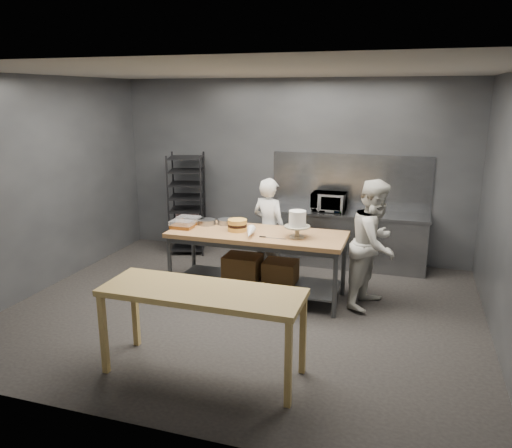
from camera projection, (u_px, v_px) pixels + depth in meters
The scene contains 16 objects.
ground at pixel (244, 310), 6.54m from camera, with size 6.00×6.00×0.00m, color black.
back_wall at pixel (291, 169), 8.46m from camera, with size 6.00×0.04×3.00m, color #4C4F54.
work_table at pixel (258, 256), 6.88m from camera, with size 2.40×0.90×0.92m.
near_counter at pixel (202, 298), 4.87m from camera, with size 2.00×0.70×0.90m.
back_counter at pixel (345, 239), 8.14m from camera, with size 2.60×0.60×0.90m.
splashback_panel at pixel (350, 181), 8.19m from camera, with size 2.60×0.02×0.90m, color slate.
speed_rack at pixel (187, 204), 8.78m from camera, with size 0.77×0.80×1.75m.
chef_behind at pixel (269, 229), 7.50m from camera, with size 0.57×0.37×1.55m, color white.
chef_right at pixel (374, 244), 6.50m from camera, with size 0.83×0.64×1.70m, color beige.
microwave at pixel (329, 202), 8.07m from camera, with size 0.54×0.37×0.30m, color black.
frosted_cake_stand at pixel (297, 221), 6.48m from camera, with size 0.34×0.34×0.36m.
layer_cake at pixel (237, 225), 6.83m from camera, with size 0.26×0.26×0.16m.
cake_pans at pixel (206, 221), 7.22m from camera, with size 0.75×0.34×0.07m.
piping_bag at pixel (250, 233), 6.54m from camera, with size 0.12×0.12×0.38m, color white.
offset_spatula at pixel (269, 237), 6.52m from camera, with size 0.36×0.02×0.02m.
pastry_clamshells at pixel (185, 222), 7.08m from camera, with size 0.33×0.47×0.11m.
Camera 1 is at (1.98, -5.71, 2.75)m, focal length 35.00 mm.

